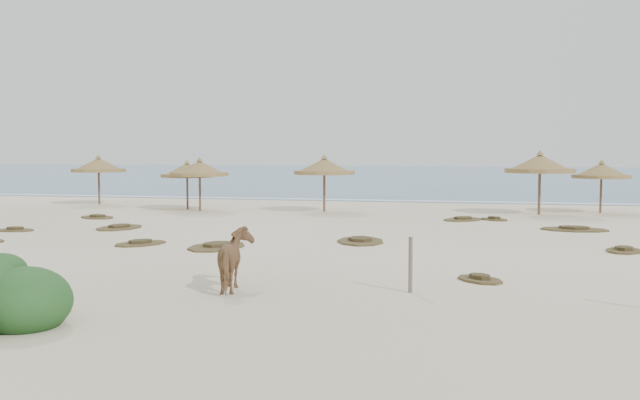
# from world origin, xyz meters

# --- Properties ---
(ground) EXTENTS (160.00, 160.00, 0.00)m
(ground) POSITION_xyz_m (0.00, 0.00, 0.00)
(ground) COLOR beige
(ground) RESTS_ON ground
(ocean) EXTENTS (200.00, 100.00, 0.01)m
(ocean) POSITION_xyz_m (0.00, 75.00, 0.00)
(ocean) COLOR #285879
(ocean) RESTS_ON ground
(foam_line) EXTENTS (70.00, 0.60, 0.01)m
(foam_line) POSITION_xyz_m (0.00, 26.00, 0.00)
(foam_line) COLOR white
(foam_line) RESTS_ON ground
(palapa_0) EXTENTS (3.18, 3.18, 2.95)m
(palapa_0) POSITION_xyz_m (-15.99, 19.14, 2.29)
(palapa_0) COLOR brown
(palapa_0) RESTS_ON ground
(palapa_1) EXTENTS (3.06, 3.06, 2.67)m
(palapa_1) POSITION_xyz_m (-9.49, 17.08, 2.07)
(palapa_1) COLOR brown
(palapa_1) RESTS_ON ground
(palapa_2) EXTENTS (3.57, 3.57, 2.83)m
(palapa_2) POSITION_xyz_m (-8.38, 16.18, 2.20)
(palapa_2) COLOR brown
(palapa_2) RESTS_ON ground
(palapa_3) EXTENTS (4.16, 4.16, 2.98)m
(palapa_3) POSITION_xyz_m (-1.95, 17.36, 2.31)
(palapa_3) COLOR brown
(palapa_3) RESTS_ON ground
(palapa_4) EXTENTS (3.72, 3.72, 3.20)m
(palapa_4) POSITION_xyz_m (8.83, 18.07, 2.48)
(palapa_4) COLOR brown
(palapa_4) RESTS_ON ground
(palapa_5) EXTENTS (3.54, 3.54, 2.73)m
(palapa_5) POSITION_xyz_m (11.95, 19.75, 2.11)
(palapa_5) COLOR brown
(palapa_5) RESTS_ON ground
(horse) EXTENTS (1.18, 1.83, 1.42)m
(horse) POSITION_xyz_m (0.73, -3.53, 0.71)
(horse) COLOR olive
(horse) RESTS_ON ground
(fence_post_near) EXTENTS (0.10, 0.10, 1.26)m
(fence_post_near) POSITION_xyz_m (4.63, -2.84, 0.63)
(fence_post_near) COLOR brown
(fence_post_near) RESTS_ON ground
(scrub_1) EXTENTS (1.76, 2.52, 0.16)m
(scrub_1) POSITION_xyz_m (-8.33, 7.62, 0.05)
(scrub_1) COLOR brown
(scrub_1) RESTS_ON ground
(scrub_2) EXTENTS (1.99, 2.27, 0.16)m
(scrub_2) POSITION_xyz_m (-5.15, 3.25, 0.05)
(scrub_2) COLOR brown
(scrub_2) RESTS_ON ground
(scrub_3) EXTENTS (2.06, 2.76, 0.16)m
(scrub_3) POSITION_xyz_m (2.02, 5.60, 0.05)
(scrub_3) COLOR brown
(scrub_3) RESTS_ON ground
(scrub_4) EXTENTS (1.48, 1.87, 0.16)m
(scrub_4) POSITION_xyz_m (10.52, 5.17, 0.05)
(scrub_4) COLOR brown
(scrub_4) RESTS_ON ground
(scrub_5) EXTENTS (2.73, 1.85, 0.16)m
(scrub_5) POSITION_xyz_m (9.71, 11.16, 0.05)
(scrub_5) COLOR brown
(scrub_5) RESTS_ON ground
(scrub_6) EXTENTS (2.43, 2.21, 0.16)m
(scrub_6) POSITION_xyz_m (-11.61, 11.49, 0.05)
(scrub_6) COLOR brown
(scrub_6) RESTS_ON ground
(scrub_7) EXTENTS (2.44, 2.64, 0.16)m
(scrub_7) POSITION_xyz_m (5.25, 14.34, 0.05)
(scrub_7) COLOR brown
(scrub_7) RESTS_ON ground
(scrub_8) EXTENTS (1.59, 1.04, 0.16)m
(scrub_8) POSITION_xyz_m (-11.92, 5.87, 0.05)
(scrub_8) COLOR brown
(scrub_8) RESTS_ON ground
(scrub_9) EXTENTS (1.90, 2.72, 0.16)m
(scrub_9) POSITION_xyz_m (-2.34, 3.12, 0.05)
(scrub_9) COLOR brown
(scrub_9) RESTS_ON ground
(scrub_10) EXTENTS (1.68, 1.82, 0.16)m
(scrub_10) POSITION_xyz_m (6.64, 14.73, 0.05)
(scrub_10) COLOR brown
(scrub_10) RESTS_ON ground
(scrub_11) EXTENTS (1.53, 2.22, 0.16)m
(scrub_11) POSITION_xyz_m (-4.55, -4.34, 0.05)
(scrub_11) COLOR brown
(scrub_11) RESTS_ON ground
(scrub_12) EXTENTS (1.54, 1.60, 0.16)m
(scrub_12) POSITION_xyz_m (6.14, -1.03, 0.05)
(scrub_12) COLOR brown
(scrub_12) RESTS_ON ground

